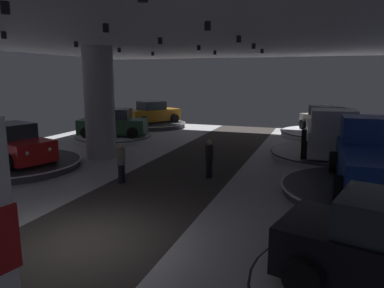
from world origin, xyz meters
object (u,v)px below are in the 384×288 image
display_platform_mid_right (370,192)px  display_car_deep_left (153,113)px  display_platform_far_right (328,155)px  display_platform_mid_left (15,164)px  display_car_deep_right (327,120)px  display_platform_deep_left (153,125)px  pickup_truck_mid_right (372,160)px  display_platform_deep_right (326,134)px  pickup_truck_far_right (330,135)px  column_left (99,103)px  visitor_walking_far (209,156)px  display_car_mid_left (13,144)px  visitor_walking_near (121,161)px  display_car_far_left (113,124)px  display_platform_far_left (114,138)px

display_platform_mid_right → display_car_deep_left: size_ratio=1.35×
display_platform_far_right → display_platform_mid_left: (-13.28, -6.87, 0.01)m
display_car_deep_right → display_platform_deep_left: (-13.10, 0.25, -0.92)m
pickup_truck_mid_right → display_car_deep_right: bearing=96.3°
display_platform_deep_left → display_platform_deep_right: bearing=-1.2°
pickup_truck_far_right → display_car_deep_left: (-13.18, 7.45, -0.11)m
display_platform_mid_right → display_platform_deep_right: display_platform_deep_right is taller
column_left → display_platform_deep_left: (-2.26, 10.78, -2.55)m
pickup_truck_mid_right → display_car_deep_right: 12.39m
display_car_deep_right → visitor_walking_far: bearing=-110.2°
column_left → display_platform_far_right: size_ratio=0.97×
pickup_truck_mid_right → display_car_mid_left: 14.69m
display_car_deep_left → visitor_walking_near: (5.59, -14.40, -0.23)m
display_platform_deep_right → visitor_walking_far: 13.18m
display_platform_far_right → pickup_truck_far_right: (0.02, -0.32, 1.07)m
pickup_truck_far_right → visitor_walking_far: (-4.61, -5.14, -0.34)m
pickup_truck_mid_right → display_platform_mid_left: 14.70m
display_car_far_left → display_platform_far_right: bearing=-3.4°
pickup_truck_mid_right → visitor_walking_far: pickup_truck_mid_right is taller
column_left → display_platform_far_left: bearing=114.7°
display_car_deep_right → display_platform_deep_right: bearing=-58.4°
display_car_deep_right → pickup_truck_far_right: (0.06, -7.23, 0.12)m
display_platform_deep_right → pickup_truck_mid_right: bearing=-83.8°
display_car_deep_right → visitor_walking_far: size_ratio=2.84×
display_platform_deep_right → display_platform_far_left: 14.25m
pickup_truck_mid_right → display_platform_mid_right: bearing=-89.3°
column_left → visitor_walking_near: bearing=-47.8°
pickup_truck_mid_right → display_platform_far_left: (-14.20, 6.15, -1.05)m
display_platform_mid_right → display_car_mid_left: (-14.62, -1.14, 0.93)m
display_platform_deep_left → display_platform_far_left: (0.25, -6.41, -0.03)m
pickup_truck_far_right → display_platform_mid_left: size_ratio=0.94×
display_car_deep_right → display_platform_mid_left: 19.13m
pickup_truck_mid_right → display_car_deep_left: 19.14m
display_platform_deep_left → display_car_far_left: bearing=-87.5°
display_car_far_left → display_platform_far_left: bearing=-162.7°
display_car_deep_left → display_car_deep_right: bearing=-1.0°
display_platform_far_left → display_car_mid_left: bearing=-93.2°
visitor_walking_near → pickup_truck_mid_right: bearing=11.9°
display_car_deep_left → display_platform_far_left: 6.46m
pickup_truck_far_right → display_car_far_left: bearing=175.2°
display_platform_far_right → display_car_far_left: bearing=176.6°
display_car_deep_right → visitor_walking_far: 13.19m
display_car_far_left → display_car_mid_left: (-0.45, -7.62, 0.01)m
display_car_deep_left → visitor_walking_near: display_car_deep_left is taller
pickup_truck_far_right → display_car_mid_left: pickup_truck_far_right is taller
display_car_far_left → display_car_deep_right: bearing=25.6°
display_platform_mid_left → visitor_walking_far: size_ratio=3.62×
display_platform_mid_right → display_platform_far_right: (-1.31, 5.72, 0.01)m
display_platform_mid_right → visitor_walking_far: 5.96m
display_car_deep_right → display_platform_deep_left: bearing=178.9°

